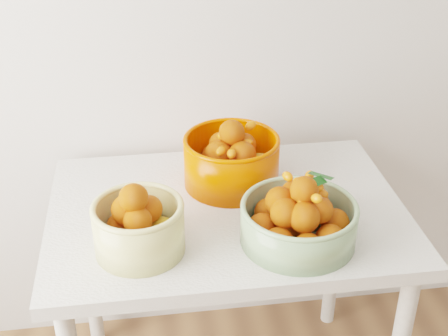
{
  "coord_description": "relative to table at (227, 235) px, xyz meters",
  "views": [
    {
      "loc": [
        -0.53,
        0.14,
        1.72
      ],
      "look_at": [
        -0.34,
        1.53,
        0.92
      ],
      "focal_mm": 50.0,
      "sensor_mm": 36.0,
      "label": 1
    }
  ],
  "objects": [
    {
      "name": "table",
      "position": [
        0.0,
        0.0,
        0.0
      ],
      "size": [
        1.0,
        0.7,
        0.75
      ],
      "color": "silver",
      "rests_on": "ground"
    },
    {
      "name": "bowl_cream",
      "position": [
        -0.25,
        -0.16,
        0.17
      ],
      "size": [
        0.25,
        0.25,
        0.2
      ],
      "rotation": [
        0.0,
        0.0,
        0.09
      ],
      "color": "#D6C87D",
      "rests_on": "table"
    },
    {
      "name": "bowl_green",
      "position": [
        0.16,
        -0.18,
        0.16
      ],
      "size": [
        0.35,
        0.35,
        0.19
      ],
      "rotation": [
        0.0,
        0.0,
        0.17
      ],
      "color": "#82A273",
      "rests_on": "table"
    },
    {
      "name": "bowl_orange",
      "position": [
        0.03,
        0.13,
        0.18
      ],
      "size": [
        0.37,
        0.37,
        0.2
      ],
      "rotation": [
        0.0,
        0.0,
        -0.4
      ],
      "color": "#EC3E00",
      "rests_on": "table"
    }
  ]
}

